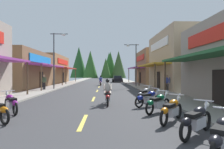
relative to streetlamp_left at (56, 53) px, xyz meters
name	(u,v)px	position (x,y,z in m)	size (l,w,h in m)	color
ground	(100,85)	(4.81, 10.34, -4.29)	(9.39, 94.99, 0.10)	#38383A
sidewalk_left	(65,84)	(-1.19, 10.34, -4.18)	(2.61, 94.99, 0.12)	gray
sidewalk_right	(135,84)	(10.81, 10.34, -4.18)	(2.61, 94.99, 0.12)	gray
centerline_dashes	(101,83)	(4.81, 13.80, -4.23)	(0.16, 71.42, 0.01)	#E0C64C
storefront_left_middle	(8,70)	(-6.65, 2.17, -1.88)	(10.21, 10.67, 4.70)	brown
storefront_left_far	(43,69)	(-6.30, 14.33, -1.58)	(9.49, 11.45, 5.30)	olive
storefront_right_middle	(195,61)	(16.56, 0.32, -0.84)	(10.76, 9.72, 6.80)	tan
storefront_right_far	(162,67)	(16.21, 11.85, -1.22)	(10.07, 9.47, 6.03)	olive
streetlamp_left	(56,53)	(0.00, 0.00, 0.00)	(2.02, 0.30, 6.58)	#474C51
streetlamp_right	(134,59)	(9.60, 3.53, -0.36)	(2.02, 0.30, 5.92)	#474C51
motorcycle_parked_right_0	(222,135)	(8.30, -17.51, -3.75)	(1.53, 1.64, 1.04)	black
motorcycle_parked_right_1	(196,120)	(8.41, -16.12, -3.75)	(1.68, 1.47, 1.04)	black
motorcycle_parked_right_2	(172,110)	(8.23, -14.54, -3.75)	(1.47, 1.69, 1.04)	black
motorcycle_parked_right_3	(158,103)	(8.20, -12.85, -3.75)	(1.63, 1.53, 1.04)	black
motorcycle_parked_right_4	(149,98)	(8.14, -11.19, -3.75)	(1.86, 1.23, 1.04)	black
motorcycle_parked_right_5	(145,94)	(8.35, -9.18, -3.75)	(1.36, 1.78, 1.04)	black
motorcycle_parked_left_2	(11,103)	(1.17, -12.61, -3.75)	(1.45, 1.70, 1.04)	black
rider_cruising_lead	(108,94)	(5.81, -10.43, -3.58)	(0.60, 2.14, 1.57)	black
rider_cruising_trailing	(101,81)	(4.97, 7.07, -3.58)	(0.60, 2.14, 1.57)	black
pedestrian_browsing	(167,82)	(11.79, -3.57, -3.21)	(0.50, 0.41, 1.75)	black
pedestrian_waiting	(44,81)	(-1.10, -0.97, -3.23)	(0.56, 0.34, 1.74)	black
parked_car_curbside	(117,79)	(8.31, 18.28, -3.55)	(2.17, 4.35, 1.40)	black
treeline_backdrop	(100,64)	(3.42, 59.36, 1.68)	(24.52, 13.13, 13.85)	#236123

